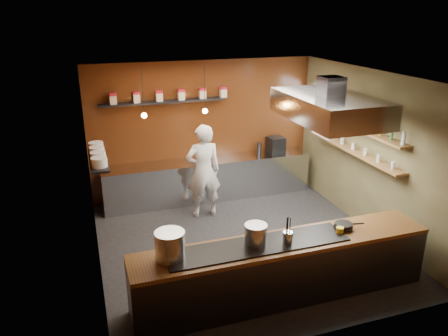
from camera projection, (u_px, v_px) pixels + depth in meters
name	position (u px, v px, depth m)	size (l,w,h in m)	color
floor	(243.00, 244.00, 7.90)	(5.00, 5.00, 0.00)	black
back_wall	(204.00, 130.00, 9.61)	(5.00, 5.00, 0.00)	#3F1A0B
left_wall	(91.00, 184.00, 6.64)	(5.00, 5.00, 0.00)	#3F1A0B
right_wall	(370.00, 152.00, 8.13)	(5.00, 5.00, 0.00)	brown
ceiling	(246.00, 77.00, 6.87)	(5.00, 5.00, 0.00)	silver
window_pane	(322.00, 112.00, 9.49)	(1.00, 1.00, 0.00)	white
prep_counter	(209.00, 179.00, 9.68)	(4.60, 0.65, 0.90)	silver
pass_counter	(283.00, 269.00, 6.32)	(4.40, 0.72, 0.94)	#38383D
tin_shelf	(163.00, 102.00, 8.98)	(2.60, 0.26, 0.04)	black
plate_shelf	(98.00, 159.00, 7.56)	(0.30, 1.40, 0.04)	black
bottle_shelf_upper	(355.00, 127.00, 8.20)	(0.26, 2.80, 0.04)	olive
bottle_shelf_lower	(353.00, 150.00, 8.37)	(0.26, 2.80, 0.04)	olive
extractor_hood	(329.00, 107.00, 7.07)	(1.20, 2.00, 0.72)	#38383D
pendant_left	(144.00, 113.00, 8.26)	(0.10, 0.10, 0.95)	black
pendant_right	(205.00, 109.00, 8.62)	(0.10, 0.10, 0.95)	black
storage_tins	(170.00, 95.00, 8.98)	(2.43, 0.13, 0.22)	beige
plate_stacks	(97.00, 154.00, 7.53)	(0.26, 1.16, 0.16)	white
bottles	(356.00, 119.00, 8.16)	(0.06, 2.66, 0.24)	silver
wine_glasses	(353.00, 146.00, 8.34)	(0.07, 2.37, 0.13)	silver
stockpot_large	(170.00, 245.00, 5.64)	(0.40, 0.40, 0.38)	silver
stockpot_small	(256.00, 234.00, 6.00)	(0.32, 0.32, 0.30)	silver
utensil_crock	(288.00, 238.00, 6.04)	(0.14, 0.14, 0.18)	#B6B8BD
frying_pan	(344.00, 226.00, 6.49)	(0.45, 0.29, 0.07)	black
butter_jar	(340.00, 230.00, 6.35)	(0.11, 0.11, 0.10)	yellow
espresso_machine	(276.00, 145.00, 9.99)	(0.35, 0.34, 0.35)	black
chef	(203.00, 171.00, 8.70)	(0.70, 0.46, 1.92)	white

